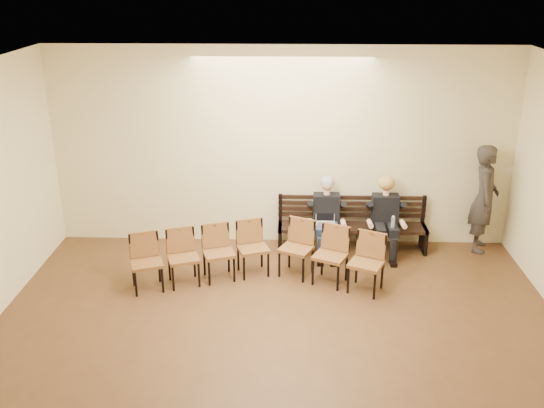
{
  "coord_description": "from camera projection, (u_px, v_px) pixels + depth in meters",
  "views": [
    {
      "loc": [
        0.15,
        -5.1,
        4.66
      ],
      "look_at": [
        -0.14,
        4.05,
        1.08
      ],
      "focal_mm": 40.0,
      "sensor_mm": 36.0,
      "label": 1
    }
  ],
  "objects": [
    {
      "name": "laptop",
      "position": [
        325.0,
        226.0,
        10.28
      ],
      "size": [
        0.37,
        0.32,
        0.24
      ],
      "primitive_type": "cube",
      "rotation": [
        0.0,
        0.0,
        -0.19
      ],
      "color": "silver",
      "rests_on": "bench"
    },
    {
      "name": "chair_row_front",
      "position": [
        330.0,
        256.0,
        9.44
      ],
      "size": [
        1.71,
        1.15,
        0.92
      ],
      "primitive_type": "cube",
      "rotation": [
        0.0,
        0.0,
        -0.43
      ],
      "color": "brown",
      "rests_on": "ground"
    },
    {
      "name": "water_bottle",
      "position": [
        392.0,
        229.0,
        10.17
      ],
      "size": [
        0.08,
        0.08,
        0.22
      ],
      "primitive_type": "cylinder",
      "rotation": [
        0.0,
        0.0,
        0.22
      ],
      "color": "silver",
      "rests_on": "bench"
    },
    {
      "name": "chair_row_back",
      "position": [
        201.0,
        256.0,
        9.5
      ],
      "size": [
        2.19,
        1.18,
        0.89
      ],
      "primitive_type": "cube",
      "rotation": [
        0.0,
        0.0,
        0.34
      ],
      "color": "brown",
      "rests_on": "ground"
    },
    {
      "name": "bench",
      "position": [
        352.0,
        238.0,
        10.66
      ],
      "size": [
        2.6,
        0.9,
        0.45
      ],
      "primitive_type": "cube",
      "color": "black",
      "rests_on": "ground"
    },
    {
      "name": "bag",
      "position": [
        366.0,
        240.0,
        10.78
      ],
      "size": [
        0.39,
        0.3,
        0.25
      ],
      "primitive_type": "cube",
      "rotation": [
        0.0,
        0.0,
        -0.2
      ],
      "color": "black",
      "rests_on": "ground"
    },
    {
      "name": "seated_man",
      "position": [
        326.0,
        216.0,
        10.4
      ],
      "size": [
        0.56,
        0.77,
        1.34
      ],
      "primitive_type": null,
      "color": "black",
      "rests_on": "ground"
    },
    {
      "name": "seated_woman",
      "position": [
        385.0,
        218.0,
        10.38
      ],
      "size": [
        0.56,
        0.77,
        1.3
      ],
      "primitive_type": null,
      "color": "black",
      "rests_on": "ground"
    },
    {
      "name": "passerby",
      "position": [
        485.0,
        191.0,
        10.37
      ],
      "size": [
        0.72,
        0.91,
        2.19
      ],
      "primitive_type": "imported",
      "rotation": [
        0.0,
        0.0,
        1.3
      ],
      "color": "#332E29",
      "rests_on": "ground"
    },
    {
      "name": "room_walls",
      "position": [
        275.0,
        188.0,
        6.26
      ],
      "size": [
        8.02,
        10.01,
        3.51
      ],
      "color": "#F8EAB2",
      "rests_on": "ground"
    }
  ]
}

